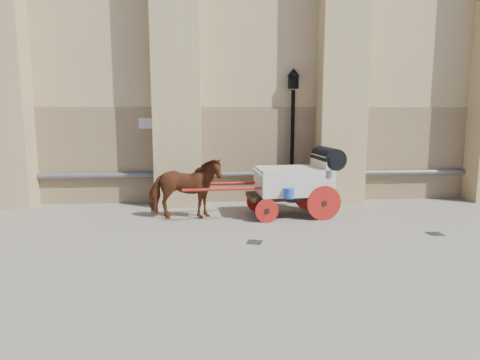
{
  "coord_description": "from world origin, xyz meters",
  "views": [
    {
      "loc": [
        -0.09,
        -9.44,
        2.78
      ],
      "look_at": [
        0.75,
        1.88,
        1.03
      ],
      "focal_mm": 32.0,
      "sensor_mm": 36.0,
      "label": 1
    }
  ],
  "objects": [
    {
      "name": "ground",
      "position": [
        0.0,
        0.0,
        0.0
      ],
      "size": [
        90.0,
        90.0,
        0.0
      ],
      "primitive_type": "plane",
      "color": "#6C655A",
      "rests_on": "ground"
    },
    {
      "name": "drain_grate_far",
      "position": [
        5.19,
        -0.12,
        0.01
      ],
      "size": [
        0.33,
        0.33,
        0.01
      ],
      "primitive_type": "cube",
      "rotation": [
        0.0,
        0.0,
        0.05
      ],
      "color": "black",
      "rests_on": "ground"
    },
    {
      "name": "carriage",
      "position": [
        2.36,
        1.97,
        1.01
      ],
      "size": [
        4.37,
        1.63,
        1.88
      ],
      "rotation": [
        0.0,
        0.0,
        0.08
      ],
      "color": "black",
      "rests_on": "ground"
    },
    {
      "name": "drain_grate_near",
      "position": [
        0.9,
        -0.46,
        0.01
      ],
      "size": [
        0.4,
        0.4,
        0.01
      ],
      "primitive_type": "cube",
      "rotation": [
        0.0,
        0.0,
        -0.29
      ],
      "color": "black",
      "rests_on": "ground"
    },
    {
      "name": "street_lamp",
      "position": [
        2.54,
        3.8,
        2.23
      ],
      "size": [
        0.39,
        0.39,
        4.17
      ],
      "color": "black",
      "rests_on": "ground"
    },
    {
      "name": "horse",
      "position": [
        -0.72,
        1.8,
        0.82
      ],
      "size": [
        0.91,
        1.96,
        1.64
      ],
      "primitive_type": "imported",
      "rotation": [
        0.0,
        0.0,
        1.58
      ],
      "color": "#5C2D14",
      "rests_on": "ground"
    }
  ]
}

